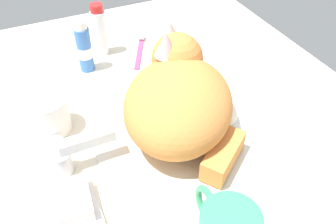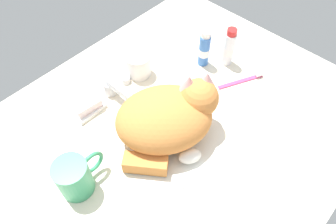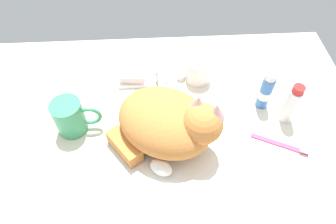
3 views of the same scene
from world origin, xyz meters
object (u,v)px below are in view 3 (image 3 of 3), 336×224
soap_bar (133,75)px  mouthwash_bottle (291,105)px  coffee_mug (71,117)px  faucet (162,76)px  toothbrush (283,145)px  cat (170,123)px  toothpaste_bottle (266,92)px  rinse_cup (199,71)px

soap_bar → mouthwash_bottle: 44.59cm
coffee_mug → mouthwash_bottle: 56.61cm
faucet → toothbrush: bearing=-38.6°
coffee_mug → soap_bar: (15.36, 16.50, -2.38)cm
cat → mouthwash_bottle: 32.15cm
cat → soap_bar: cat is taller
cat → coffee_mug: cat is taller
coffee_mug → faucet: bearing=32.5°
cat → coffee_mug: 25.67cm
faucet → toothbrush: size_ratio=1.08×
coffee_mug → toothpaste_bottle: (51.34, 5.00, 0.78)cm
cat → toothpaste_bottle: cat is taller
rinse_cup → soap_bar: rinse_cup is taller
soap_bar → coffee_mug: bearing=-133.0°
faucet → cat: size_ratio=0.48×
cat → rinse_cup: cat is taller
faucet → coffee_mug: (-23.78, -15.16, 2.01)cm
rinse_cup → cat: bearing=-114.4°
toothpaste_bottle → mouthwash_bottle: mouthwash_bottle is taller
faucet → toothbrush: 38.22cm
mouthwash_bottle → toothpaste_bottle: bearing=135.9°
toothbrush → cat: bearing=173.4°
faucet → toothpaste_bottle: size_ratio=1.21×
faucet → rinse_cup: size_ratio=2.00×
toothpaste_bottle → faucet: bearing=159.8°
rinse_cup → soap_bar: (-19.42, 0.24, -1.08)cm
faucet → cat: bearing=-86.8°
coffee_mug → toothbrush: coffee_mug is taller
soap_bar → faucet: bearing=-9.0°
mouthwash_bottle → coffee_mug: bearing=179.9°
toothpaste_bottle → toothbrush: 14.75cm
mouthwash_bottle → cat: bearing=-170.5°
toothpaste_bottle → toothbrush: bearing=-80.7°
cat → rinse_cup: (9.83, 21.63, -4.12)cm
cat → toothpaste_bottle: size_ratio=2.50×
mouthwash_bottle → toothbrush: (-3.03, -8.57, -5.30)cm
mouthwash_bottle → toothbrush: size_ratio=0.92×
coffee_mug → toothpaste_bottle: size_ratio=1.01×
faucet → toothpaste_bottle: (27.56, -10.15, 2.80)cm
cat → toothbrush: bearing=-6.6°
coffee_mug → soap_bar: size_ratio=1.67×
toothpaste_bottle → toothbrush: size_ratio=0.89×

